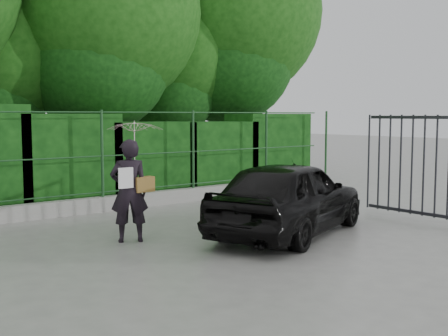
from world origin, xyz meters
TOP-DOWN VIEW (x-y plane):
  - ground at (0.00, 0.00)m, footprint 80.00×80.00m
  - kerb at (0.00, 4.50)m, footprint 14.00×0.25m
  - fence at (0.22, 4.50)m, footprint 14.13×0.06m
  - hedge at (-0.08, 5.50)m, footprint 14.20×1.20m
  - trees at (1.14, 7.74)m, footprint 17.10×6.15m
  - gate at (4.60, -0.72)m, footprint 0.22×2.33m
  - woman at (-0.46, 1.69)m, footprint 0.93×0.88m
  - car at (1.79, 0.47)m, footprint 4.02×2.71m

SIDE VIEW (x-z plane):
  - ground at x=0.00m, z-range 0.00..0.00m
  - kerb at x=0.00m, z-range 0.00..0.30m
  - car at x=1.79m, z-range 0.00..1.27m
  - hedge at x=-0.08m, z-range -0.10..2.10m
  - gate at x=4.60m, z-range 0.01..2.37m
  - fence at x=0.22m, z-range 0.30..2.10m
  - woman at x=-0.46m, z-range 0.29..2.20m
  - trees at x=1.14m, z-range 0.58..8.66m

